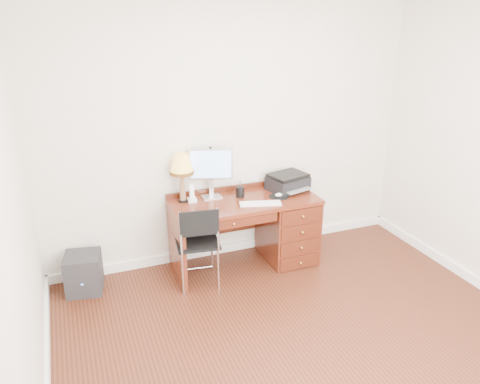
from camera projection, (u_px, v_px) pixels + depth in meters
name	position (u px, v px, depth m)	size (l,w,h in m)	color
ground	(308.00, 344.00, 3.83)	(4.00, 4.00, 0.00)	#37160C
room_shell	(275.00, 298.00, 4.36)	(4.00, 4.00, 4.00)	silver
desk	(272.00, 225.00, 5.01)	(1.50, 0.67, 0.75)	#5F2314
monitor	(210.00, 167.00, 4.74)	(0.44, 0.21, 0.51)	silver
keyboard	(260.00, 204.00, 4.66)	(0.41, 0.12, 0.02)	white
mouse_pad	(279.00, 196.00, 4.84)	(0.20, 0.20, 0.04)	black
printer	(288.00, 182.00, 5.02)	(0.46, 0.40, 0.18)	black
leg_lamp	(182.00, 167.00, 4.61)	(0.24, 0.24, 0.49)	black
phone	(192.00, 197.00, 4.71)	(0.09, 0.09, 0.18)	white
pen_cup	(240.00, 192.00, 4.83)	(0.09, 0.09, 0.11)	black
chair	(199.00, 238.00, 4.46)	(0.46, 0.46, 0.86)	black
equipment_box	(84.00, 273.00, 4.51)	(0.33, 0.33, 0.38)	black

